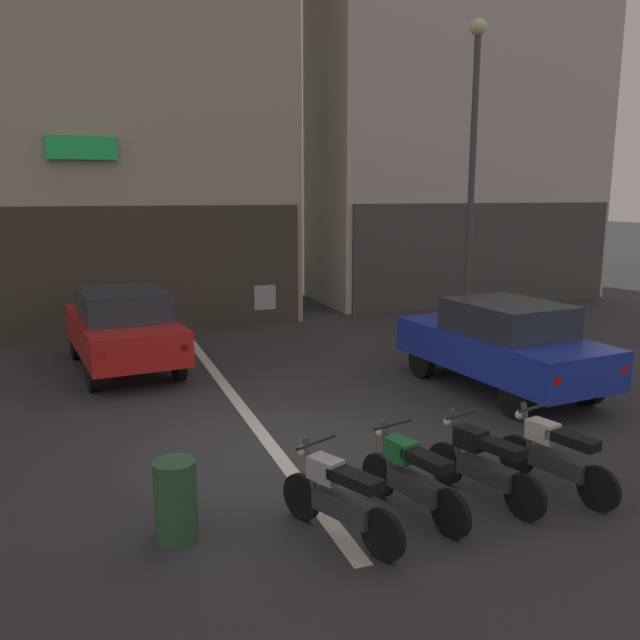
# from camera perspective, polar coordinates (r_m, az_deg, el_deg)

# --- Properties ---
(ground_plane) EXTENTS (120.00, 120.00, 0.00)m
(ground_plane) POSITION_cam_1_polar(r_m,az_deg,el_deg) (9.22, -3.86, -11.42)
(ground_plane) COLOR #333338
(lane_centre_line) EXTENTS (0.20, 18.00, 0.01)m
(lane_centre_line) POSITION_cam_1_polar(r_m,az_deg,el_deg) (14.81, -10.42, -2.87)
(lane_centre_line) COLOR silver
(lane_centre_line) RESTS_ON ground
(building_far_right) EXTENTS (9.49, 8.55, 16.43)m
(building_far_right) POSITION_cam_1_polar(r_m,az_deg,el_deg) (25.18, 9.25, 21.64)
(building_far_right) COLOR silver
(building_far_right) RESTS_ON ground
(car_red_crossing_near) EXTENTS (2.22, 4.27, 1.64)m
(car_red_crossing_near) POSITION_cam_1_polar(r_m,az_deg,el_deg) (13.65, -16.82, -0.55)
(car_red_crossing_near) COLOR black
(car_red_crossing_near) RESTS_ON ground
(car_blue_parked_kerbside) EXTENTS (2.16, 4.25, 1.64)m
(car_blue_parked_kerbside) POSITION_cam_1_polar(r_m,az_deg,el_deg) (12.11, 15.58, -1.93)
(car_blue_parked_kerbside) COLOR black
(car_blue_parked_kerbside) RESTS_ON ground
(car_silver_down_street) EXTENTS (1.80, 4.12, 1.64)m
(car_silver_down_street) POSITION_cam_1_polar(r_m,az_deg,el_deg) (19.47, -8.07, 3.17)
(car_silver_down_street) COLOR black
(car_silver_down_street) RESTS_ON ground
(street_lamp) EXTENTS (0.36, 0.36, 7.10)m
(street_lamp) POSITION_cam_1_polar(r_m,az_deg,el_deg) (14.98, 13.18, 13.74)
(street_lamp) COLOR #47474C
(street_lamp) RESTS_ON ground
(motorcycle_silver_row_leftmost) EXTENTS (0.78, 1.55, 0.98)m
(motorcycle_silver_row_leftmost) POSITION_cam_1_polar(r_m,az_deg,el_deg) (6.94, 1.64, -15.14)
(motorcycle_silver_row_leftmost) COLOR black
(motorcycle_silver_row_leftmost) RESTS_ON ground
(motorcycle_green_row_left_mid) EXTENTS (0.61, 1.63, 0.98)m
(motorcycle_green_row_left_mid) POSITION_cam_1_polar(r_m,az_deg,el_deg) (7.45, 8.01, -13.33)
(motorcycle_green_row_left_mid) COLOR black
(motorcycle_green_row_left_mid) RESTS_ON ground
(motorcycle_black_row_centre) EXTENTS (0.65, 1.62, 0.98)m
(motorcycle_black_row_centre) POSITION_cam_1_polar(r_m,az_deg,el_deg) (7.94, 13.99, -12.00)
(motorcycle_black_row_centre) COLOR black
(motorcycle_black_row_centre) RESTS_ON ground
(motorcycle_white_row_right_mid) EXTENTS (0.59, 1.64, 0.98)m
(motorcycle_white_row_right_mid) POSITION_cam_1_polar(r_m,az_deg,el_deg) (8.40, 19.79, -11.02)
(motorcycle_white_row_right_mid) COLOR black
(motorcycle_white_row_right_mid) RESTS_ON ground
(trash_bin) EXTENTS (0.44, 0.44, 0.85)m
(trash_bin) POSITION_cam_1_polar(r_m,az_deg,el_deg) (7.10, -12.48, -15.09)
(trash_bin) COLOR #2D5938
(trash_bin) RESTS_ON ground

